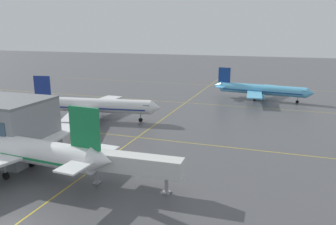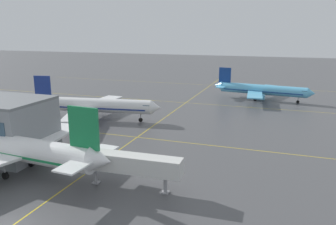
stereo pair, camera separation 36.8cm
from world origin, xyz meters
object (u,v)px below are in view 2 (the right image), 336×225
Objects in this scene: airliner_front_gate at (10,147)px; airliner_third_row at (261,90)px; airliner_second_row at (93,105)px; jet_bridge at (114,162)px.

airliner_front_gate reaches higher than airliner_third_row.
airliner_third_row is (36.10, 77.25, -0.70)m from airliner_front_gate.
airliner_second_row is (-5.20, 34.92, -0.38)m from airliner_front_gate.
airliner_third_row is at bearing 64.95° from airliner_front_gate.
airliner_front_gate is 2.19× the size of jet_bridge.
jet_bridge is at bearing -54.03° from airliner_second_row.
jet_bridge is (-16.52, -76.49, 0.39)m from airliner_third_row.
airliner_front_gate is at bearing -81.53° from airliner_second_row.
airliner_second_row is 42.20m from jet_bridge.
airliner_front_gate reaches higher than jet_bridge.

